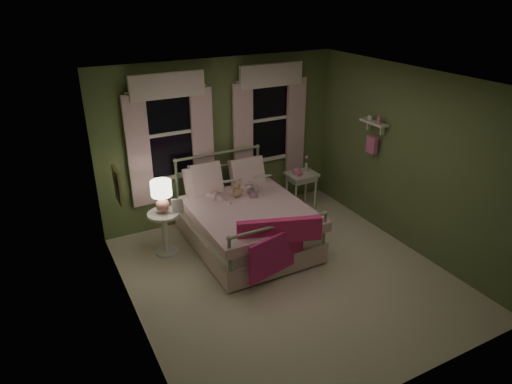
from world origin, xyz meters
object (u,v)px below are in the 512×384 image
teddy_bear (237,189)px  table_lamp (162,193)px  nightstand_right (301,179)px  child_left (215,180)px  child_right (249,175)px  nightstand_left (165,227)px  bed (245,222)px

teddy_bear → table_lamp: (-1.13, 0.05, 0.16)m
nightstand_right → teddy_bear: bearing=-165.0°
nightstand_right → child_left: bearing=-172.6°
teddy_bear → nightstand_right: teddy_bear is taller
table_lamp → nightstand_right: size_ratio=0.73×
child_right → teddy_bear: (-0.28, -0.16, -0.13)m
child_left → child_right: (0.56, 0.00, -0.03)m
child_right → nightstand_left: 1.50m
child_left → bed: bearing=110.0°
child_right → table_lamp: size_ratio=1.50×
teddy_bear → nightstand_left: (-1.13, 0.05, -0.37)m
bed → nightstand_right: 1.56m
child_left → nightstand_right: 1.74m
table_lamp → bed: bearing=-15.9°
child_right → table_lamp: child_right is taller
child_right → table_lamp: bearing=20.9°
child_right → child_left: bearing=16.4°
bed → nightstand_left: bearing=164.1°
teddy_bear → nightstand_left: 1.19m
bed → table_lamp: bearing=164.1°
child_right → nightstand_right: bearing=-152.6°
teddy_bear → child_right: bearing=29.5°
table_lamp → teddy_bear: bearing=-2.4°
table_lamp → child_left: bearing=7.4°
child_left → nightstand_left: size_ratio=1.15×
nightstand_left → bed: bearing=-15.9°
bed → child_right: child_right is taller
bed → child_right: (0.29, 0.43, 0.54)m
bed → teddy_bear: bearing=88.8°
nightstand_left → table_lamp: size_ratio=1.40×
nightstand_right → table_lamp: bearing=-172.6°
child_left → nightstand_left: 1.01m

